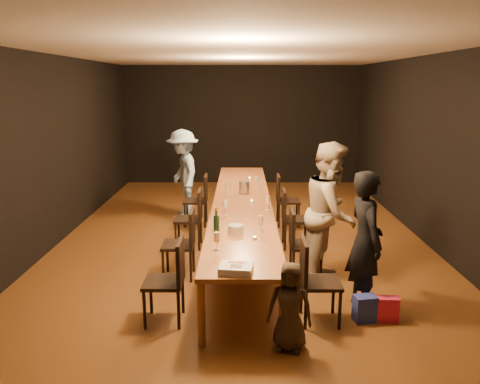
{
  "coord_description": "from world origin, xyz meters",
  "views": [
    {
      "loc": [
        -0.01,
        -7.09,
        2.54
      ],
      "look_at": [
        -0.03,
        -0.44,
        1.0
      ],
      "focal_mm": 35.0,
      "sensor_mm": 36.0,
      "label": 1
    }
  ],
  "objects_px": {
    "table": "(242,204)",
    "man_blue": "(183,173)",
    "chair_right_3": "(288,200)",
    "birthday_cake": "(236,269)",
    "chair_left_1": "(178,244)",
    "champagne_bottle": "(216,220)",
    "chair_right_0": "(321,281)",
    "chair_right_2": "(296,219)",
    "child": "(290,306)",
    "chair_left_3": "(196,200)",
    "chair_left_2": "(188,219)",
    "chair_left_0": "(163,281)",
    "woman_tan": "(331,213)",
    "woman_birthday": "(365,241)",
    "plate_stack": "(236,229)",
    "chair_right_1": "(306,244)",
    "ice_bucket": "(244,187)"
  },
  "relations": [
    {
      "from": "table",
      "to": "man_blue",
      "type": "bearing_deg",
      "value": 121.24
    },
    {
      "from": "chair_right_3",
      "to": "birthday_cake",
      "type": "distance_m",
      "value": 4.14
    },
    {
      "from": "chair_left_1",
      "to": "champagne_bottle",
      "type": "xyz_separation_m",
      "value": [
        0.53,
        -0.35,
        0.44
      ]
    },
    {
      "from": "chair_right_0",
      "to": "man_blue",
      "type": "distance_m",
      "value": 4.75
    },
    {
      "from": "chair_right_2",
      "to": "chair_right_0",
      "type": "bearing_deg",
      "value": -0.0
    },
    {
      "from": "chair_left_1",
      "to": "champagne_bottle",
      "type": "distance_m",
      "value": 0.77
    },
    {
      "from": "birthday_cake",
      "to": "child",
      "type": "bearing_deg",
      "value": -5.44
    },
    {
      "from": "chair_left_1",
      "to": "child",
      "type": "bearing_deg",
      "value": -143.06
    },
    {
      "from": "table",
      "to": "chair_left_3",
      "type": "relative_size",
      "value": 6.45
    },
    {
      "from": "chair_left_2",
      "to": "chair_left_3",
      "type": "bearing_deg",
      "value": 0.0
    },
    {
      "from": "chair_left_2",
      "to": "man_blue",
      "type": "bearing_deg",
      "value": 8.99
    },
    {
      "from": "chair_left_0",
      "to": "chair_left_2",
      "type": "height_order",
      "value": "same"
    },
    {
      "from": "chair_left_3",
      "to": "birthday_cake",
      "type": "bearing_deg",
      "value": -168.92
    },
    {
      "from": "table",
      "to": "chair_left_0",
      "type": "bearing_deg",
      "value": -109.5
    },
    {
      "from": "chair_left_1",
      "to": "woman_tan",
      "type": "xyz_separation_m",
      "value": [
        2.0,
        -0.07,
        0.45
      ]
    },
    {
      "from": "chair_right_0",
      "to": "chair_right_2",
      "type": "xyz_separation_m",
      "value": [
        0.0,
        2.4,
        0.0
      ]
    },
    {
      "from": "woman_tan",
      "to": "chair_left_0",
      "type": "bearing_deg",
      "value": 141.74
    },
    {
      "from": "chair_right_3",
      "to": "chair_left_2",
      "type": "height_order",
      "value": "same"
    },
    {
      "from": "chair_left_1",
      "to": "birthday_cake",
      "type": "distance_m",
      "value": 1.84
    },
    {
      "from": "chair_right_3",
      "to": "chair_right_0",
      "type": "bearing_deg",
      "value": -0.0
    },
    {
      "from": "chair_right_0",
      "to": "woman_birthday",
      "type": "xyz_separation_m",
      "value": [
        0.54,
        0.32,
        0.35
      ]
    },
    {
      "from": "chair_right_2",
      "to": "chair_right_3",
      "type": "xyz_separation_m",
      "value": [
        0.0,
        1.2,
        0.0
      ]
    },
    {
      "from": "chair_right_0",
      "to": "chair_right_3",
      "type": "xyz_separation_m",
      "value": [
        0.0,
        3.6,
        0.0
      ]
    },
    {
      "from": "chair_right_0",
      "to": "chair_left_0",
      "type": "relative_size",
      "value": 1.0
    },
    {
      "from": "chair_right_3",
      "to": "chair_left_1",
      "type": "height_order",
      "value": "same"
    },
    {
      "from": "woman_birthday",
      "to": "birthday_cake",
      "type": "distance_m",
      "value": 1.63
    },
    {
      "from": "woman_birthday",
      "to": "child",
      "type": "height_order",
      "value": "woman_birthday"
    },
    {
      "from": "plate_stack",
      "to": "birthday_cake",
      "type": "bearing_deg",
      "value": -89.22
    },
    {
      "from": "woman_birthday",
      "to": "plate_stack",
      "type": "distance_m",
      "value": 1.54
    },
    {
      "from": "plate_stack",
      "to": "chair_left_0",
      "type": "bearing_deg",
      "value": -134.56
    },
    {
      "from": "chair_left_0",
      "to": "plate_stack",
      "type": "height_order",
      "value": "chair_left_0"
    },
    {
      "from": "champagne_bottle",
      "to": "man_blue",
      "type": "bearing_deg",
      "value": 103.58
    },
    {
      "from": "chair_right_1",
      "to": "woman_tan",
      "type": "distance_m",
      "value": 0.55
    },
    {
      "from": "champagne_bottle",
      "to": "plate_stack",
      "type": "bearing_deg",
      "value": -15.5
    },
    {
      "from": "table",
      "to": "child",
      "type": "relative_size",
      "value": 6.73
    },
    {
      "from": "table",
      "to": "birthday_cake",
      "type": "xyz_separation_m",
      "value": [
        -0.06,
        -2.83,
        0.09
      ]
    },
    {
      "from": "chair_left_2",
      "to": "woman_tan",
      "type": "distance_m",
      "value": 2.41
    },
    {
      "from": "champagne_bottle",
      "to": "chair_left_2",
      "type": "bearing_deg",
      "value": 108.97
    },
    {
      "from": "chair_right_0",
      "to": "champagne_bottle",
      "type": "bearing_deg",
      "value": -126.1
    },
    {
      "from": "table",
      "to": "chair_right_3",
      "type": "height_order",
      "value": "chair_right_3"
    },
    {
      "from": "woman_birthday",
      "to": "man_blue",
      "type": "distance_m",
      "value": 4.72
    },
    {
      "from": "birthday_cake",
      "to": "plate_stack",
      "type": "height_order",
      "value": "plate_stack"
    },
    {
      "from": "ice_bucket",
      "to": "birthday_cake",
      "type": "bearing_deg",
      "value": -91.65
    },
    {
      "from": "chair_right_1",
      "to": "woman_birthday",
      "type": "xyz_separation_m",
      "value": [
        0.54,
        -0.88,
        0.35
      ]
    },
    {
      "from": "chair_right_2",
      "to": "child",
      "type": "relative_size",
      "value": 1.04
    },
    {
      "from": "plate_stack",
      "to": "chair_left_1",
      "type": "bearing_deg",
      "value": 151.76
    },
    {
      "from": "chair_right_0",
      "to": "chair_right_3",
      "type": "height_order",
      "value": "same"
    },
    {
      "from": "table",
      "to": "chair_right_2",
      "type": "xyz_separation_m",
      "value": [
        0.85,
        0.0,
        -0.24
      ]
    },
    {
      "from": "chair_right_2",
      "to": "chair_left_1",
      "type": "relative_size",
      "value": 1.0
    },
    {
      "from": "child",
      "to": "woman_tan",
      "type": "bearing_deg",
      "value": 80.13
    }
  ]
}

